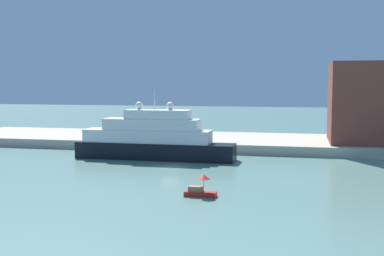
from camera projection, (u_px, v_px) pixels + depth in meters
ground at (170, 168)px, 73.55m from camera, size 400.00×400.00×0.00m
quay_dock at (206, 141)px, 100.30m from camera, size 110.00×23.30×1.77m
large_yacht at (152, 139)px, 82.06m from camera, size 27.35×4.73×11.96m
small_motorboat at (200, 188)px, 54.88m from camera, size 3.66×1.57×2.57m
harbor_building at (371, 102)px, 90.92m from camera, size 15.17×15.87×15.03m
parked_car at (114, 133)px, 102.58m from camera, size 3.92×1.78×1.26m
person_figure at (119, 135)px, 96.96m from camera, size 0.36×0.36×1.83m
mooring_bollard at (196, 141)px, 89.76m from camera, size 0.49×0.49×0.74m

